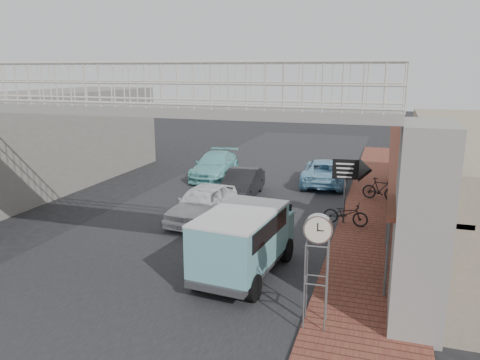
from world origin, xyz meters
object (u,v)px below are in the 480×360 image
Objects in this scene: white_hatchback at (202,203)px; angkot_curb at (325,172)px; angkot_far at (215,165)px; street_clock at (318,234)px; arrow_sign at (363,171)px; dark_sedan at (242,184)px; angkot_van at (244,234)px; motorcycle_far at (380,189)px; motorcycle_near at (346,214)px.

angkot_curb is at bearing 67.57° from white_hatchback.
angkot_far is 16.76m from street_clock.
white_hatchback is at bearing 59.09° from angkot_curb.
angkot_far is at bearing 111.50° from white_hatchback.
angkot_far is 10.87m from arrow_sign.
angkot_van reaches higher than dark_sedan.
dark_sedan is 2.43× the size of motorcycle_far.
white_hatchback is 8.70m from motorcycle_far.
angkot_far is at bearing 124.53° from dark_sedan.
angkot_curb is 4.08m from motorcycle_far.
angkot_curb is at bearing 62.14° from motorcycle_far.
street_clock is at bearing 92.90° from angkot_curb.
angkot_van is 6.15m from motorcycle_near.
street_clock reaches higher than angkot_van.
street_clock is at bearing -37.08° from angkot_van.
arrow_sign is (2.34, -6.71, 1.59)m from angkot_curb.
white_hatchback is at bearing 140.94° from motorcycle_far.
motorcycle_far is (9.32, -2.43, -0.10)m from angkot_far.
angkot_van is (3.26, -4.68, 0.60)m from white_hatchback.
dark_sedan is 12.26m from street_clock.
angkot_van is (2.76, -8.57, 0.64)m from dark_sedan.
arrow_sign is at bearing 15.10° from white_hatchback.
motorcycle_near is 8.10m from street_clock.
street_clock is at bearing -170.97° from motorcycle_far.
street_clock reaches higher than arrow_sign.
angkot_curb is at bearing 45.77° from dark_sedan.
street_clock is at bearing -45.84° from white_hatchback.
motorcycle_near is at bearing -44.83° from angkot_far.
white_hatchback is 5.73m from angkot_van.
motorcycle_near is at bearing 71.00° from angkot_van.
white_hatchback is 7.90m from angkot_far.
angkot_far is 1.12× the size of angkot_van.
white_hatchback is 3.93m from dark_sedan.
street_clock is (0.00, -7.89, 1.86)m from motorcycle_near.
dark_sedan is at bearing 87.28° from white_hatchback.
street_clock is at bearing -66.20° from angkot_far.
white_hatchback is 1.54× the size of street_clock.
angkot_van is at bearing 162.60° from motorcycle_near.
angkot_far is 10.51m from motorcycle_near.
motorcycle_far is 0.64× the size of arrow_sign.
white_hatchback is 6.65m from arrow_sign.
street_clock is (-1.23, -12.15, 1.81)m from motorcycle_far.
motorcycle_far is 12.35m from street_clock.
angkot_curb is (3.53, 4.00, 0.00)m from dark_sedan.
angkot_van reaches higher than motorcycle_near.
arrow_sign reaches higher than dark_sedan.
arrow_sign is at bearing -41.63° from angkot_far.
motorcycle_far is at bearing -19.85° from angkot_far.
angkot_far is at bearing -0.85° from angkot_curb.
angkot_curb is 1.85× the size of arrow_sign.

